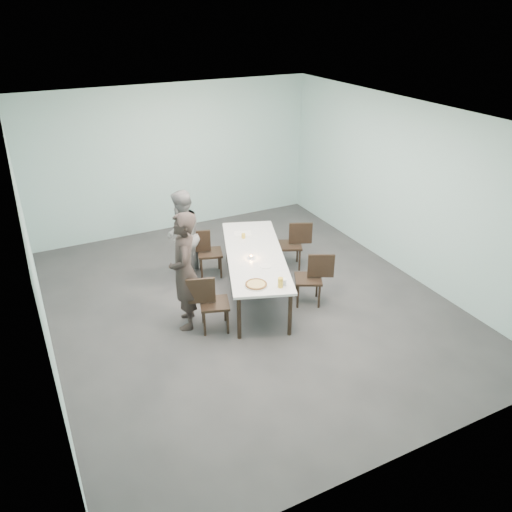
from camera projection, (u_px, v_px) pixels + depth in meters
name	position (u px, v px, depth m)	size (l,w,h in m)	color
ground	(248.00, 303.00, 8.13)	(7.00, 7.00, 0.00)	#333335
room_shell	(247.00, 185.00, 7.21)	(6.02, 7.02, 3.01)	#A6D1CF
table	(255.00, 257.00, 8.10)	(1.72, 2.75, 0.75)	white
chair_near_left	(209.00, 300.00, 7.28)	(0.65, 0.52, 0.87)	black
chair_far_left	(205.00, 250.00, 8.76)	(0.65, 0.52, 0.87)	black
chair_near_right	(314.00, 275.00, 7.94)	(0.65, 0.56, 0.87)	black
chair_far_right	(294.00, 242.00, 9.04)	(0.65, 0.55, 0.87)	black
diner_near	(184.00, 271.00, 7.22)	(0.66, 0.43, 1.82)	black
diner_far	(182.00, 235.00, 8.59)	(0.77, 0.60, 1.59)	gray
pizza	(256.00, 284.00, 7.16)	(0.34, 0.34, 0.04)	white
side_plate	(265.00, 266.00, 7.68)	(0.18, 0.18, 0.01)	white
beer_glass	(280.00, 283.00, 7.09)	(0.08, 0.08, 0.15)	gold
water_tumbler	(284.00, 282.00, 7.17)	(0.08, 0.08, 0.09)	silver
tealight	(251.00, 257.00, 7.92)	(0.06, 0.06, 0.05)	silver
amber_tumbler	(243.00, 236.00, 8.58)	(0.07, 0.07, 0.08)	gold
menu	(243.00, 233.00, 8.76)	(0.30, 0.22, 0.01)	silver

